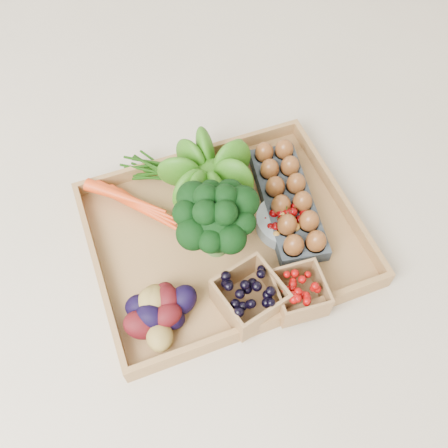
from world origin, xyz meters
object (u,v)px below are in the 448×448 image
object	(u,v)px
tray	(224,237)
cherry_bowl	(286,222)
broccoli	(216,230)
egg_carton	(287,202)

from	to	relation	value
tray	cherry_bowl	world-z (taller)	cherry_bowl
tray	cherry_bowl	bearing A→B (deg)	-10.94
broccoli	cherry_bowl	bearing A→B (deg)	-1.63
broccoli	egg_carton	world-z (taller)	broccoli
tray	egg_carton	bearing A→B (deg)	7.27
broccoli	egg_carton	distance (m)	0.19
cherry_bowl	egg_carton	world-z (taller)	egg_carton
broccoli	tray	bearing A→B (deg)	39.85
tray	broccoli	distance (m)	0.08
egg_carton	broccoli	bearing A→B (deg)	-157.63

